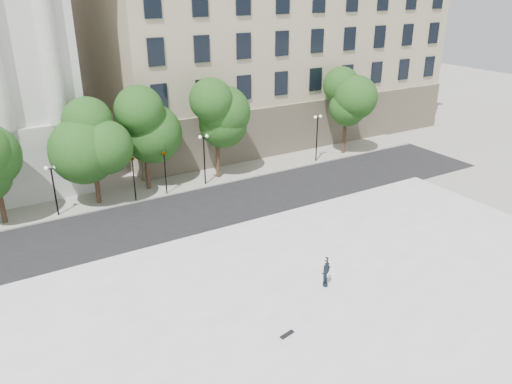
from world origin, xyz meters
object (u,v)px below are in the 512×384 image
Objects in this scene: traffic_light_east at (164,151)px; person_lying at (325,282)px; traffic_light_west at (132,156)px; skateboard at (287,335)px.

traffic_light_east is 2.47× the size of person_lying.
traffic_light_east is at bearing 53.89° from person_lying.
traffic_light_west is 18.37m from person_lying.
traffic_light_west is 2.56m from traffic_light_east.
traffic_light_west is at bearing 180.00° from traffic_light_east.
person_lying is (4.83, -17.47, -3.03)m from traffic_light_west.
traffic_light_west is 2.46× the size of person_lying.
person_lying reaches higher than skateboard.
traffic_light_east is 17.87m from person_lying.
traffic_light_west is at bearing 80.30° from skateboard.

